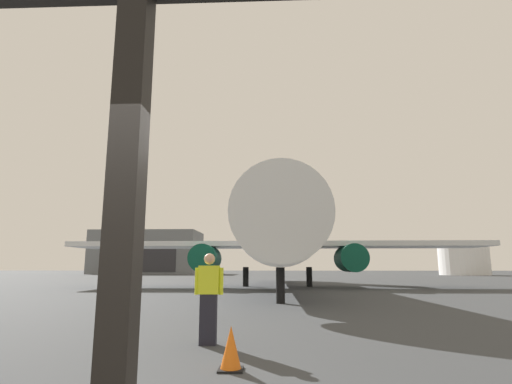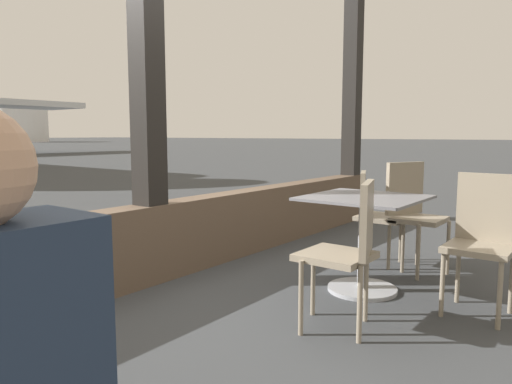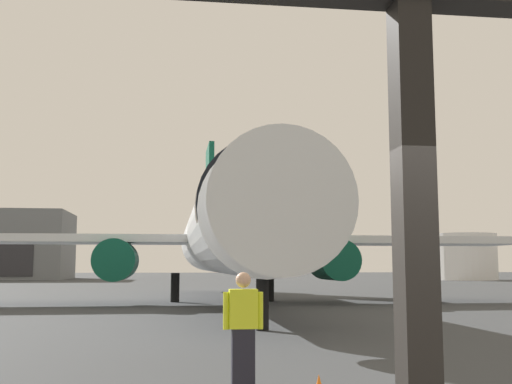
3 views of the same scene
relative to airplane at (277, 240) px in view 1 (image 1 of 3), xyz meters
name	(u,v)px [view 1 (image 1 of 3)]	position (x,y,z in m)	size (l,w,h in m)	color
ground_plane	(265,281)	(-1.21, 13.32, -3.34)	(220.00, 220.00, 0.00)	#383A3D
window_frame	(120,298)	(-1.21, -26.68, -2.05)	(7.32, 0.24, 3.60)	brown
airplane	(277,240)	(0.00, 0.00, 0.00)	(30.03, 32.14, 10.27)	silver
ground_crew_worker	(209,297)	(-1.55, -21.11, -2.44)	(0.57, 0.22, 1.74)	black
traffic_cone	(231,349)	(-0.90, -23.01, -3.05)	(0.36, 0.36, 0.63)	orange
distant_hangar	(148,253)	(-26.88, 55.64, 1.05)	(21.41, 12.32, 8.80)	slate
fuel_storage_tank	(464,259)	(33.21, 43.92, -0.50)	(8.32, 8.32, 5.68)	white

